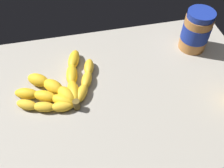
# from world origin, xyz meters

# --- Properties ---
(ground_plane) EXTENTS (0.90, 0.56, 0.04)m
(ground_plane) POSITION_xyz_m (0.00, 0.00, -0.02)
(ground_plane) COLOR gray
(banana_bunch) EXTENTS (0.25, 0.23, 0.04)m
(banana_bunch) POSITION_xyz_m (0.15, -0.03, 0.02)
(banana_bunch) COLOR gold
(banana_bunch) RESTS_ON ground_plane
(peanut_butter_jar) EXTENTS (0.09, 0.09, 0.14)m
(peanut_butter_jar) POSITION_xyz_m (-0.31, -0.13, 0.07)
(peanut_butter_jar) COLOR #B27238
(peanut_butter_jar) RESTS_ON ground_plane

